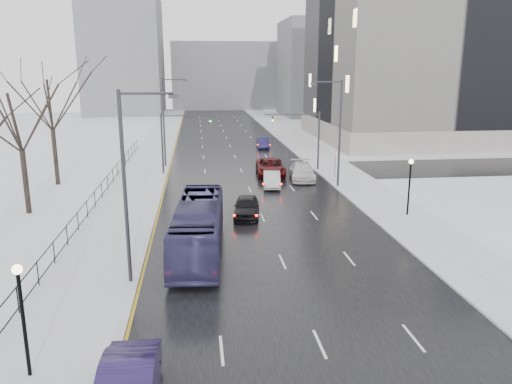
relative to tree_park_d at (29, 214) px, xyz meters
name	(u,v)px	position (x,y,z in m)	size (l,w,h in m)	color
road	(234,154)	(17.80, 26.00, 0.02)	(16.00, 150.00, 0.04)	black
cross_road	(242,172)	(17.80, 14.00, 0.02)	(130.00, 10.00, 0.04)	black
sidewalk_left	(153,155)	(7.30, 26.00, 0.08)	(5.00, 150.00, 0.16)	silver
sidewalk_right	(312,152)	(28.30, 26.00, 0.08)	(5.00, 150.00, 0.16)	silver
park_strip	(77,157)	(-2.20, 26.00, 0.06)	(14.00, 150.00, 0.12)	white
tree_park_d	(29,214)	(0.00, 0.00, 0.00)	(8.75, 8.75, 12.50)	black
tree_park_e	(58,185)	(-0.40, 10.00, 0.00)	(9.45, 9.45, 13.50)	black
iron_fence	(81,216)	(4.80, -4.00, 0.91)	(0.06, 70.00, 1.30)	black
streetlight_r_mid	(338,128)	(25.97, 6.00, 5.62)	(2.95, 0.25, 10.00)	#2D2D33
streetlight_l_near	(129,179)	(9.63, -14.00, 5.62)	(2.95, 0.25, 10.00)	#2D2D33
streetlight_l_far	(166,118)	(9.63, 18.00, 5.62)	(2.95, 0.25, 10.00)	#2D2D33
lamppost_l	(21,305)	(6.80, -22.00, 2.94)	(0.36, 0.36, 4.28)	black
lamppost_r_mid	(410,179)	(28.80, -4.00, 2.94)	(0.36, 0.36, 4.28)	black
mast_signal_right	(309,134)	(25.13, 14.00, 4.11)	(6.10, 0.33, 6.50)	#2D2D33
mast_signal_left	(172,136)	(10.47, 14.00, 4.11)	(6.10, 0.33, 6.50)	#2D2D33
no_uturn_sign	(335,156)	(27.00, 10.00, 2.30)	(0.60, 0.06, 2.70)	#2D2D33
civic_building	(449,67)	(52.80, 38.00, 11.21)	(41.00, 31.00, 24.80)	gray
bldg_far_right	(333,68)	(45.80, 81.00, 11.00)	(24.00, 20.00, 22.00)	slate
bldg_far_left	(124,56)	(-4.20, 91.00, 14.00)	(18.00, 22.00, 28.00)	slate
bldg_far_center	(226,76)	(21.80, 106.00, 9.00)	(30.00, 18.00, 18.00)	slate
bus	(199,227)	(13.00, -9.93, 1.65)	(2.70, 11.54, 3.21)	navy
sedan_center_near	(247,207)	(16.64, -2.70, 0.83)	(1.86, 4.61, 1.57)	black
sedan_right_near	(272,179)	(19.98, 6.75, 0.77)	(1.55, 4.44, 1.46)	#B2B1B6
sedan_right_cross	(270,167)	(20.64, 12.11, 0.90)	(2.85, 6.19, 1.72)	#4C0D0E
sedan_right_far	(302,171)	(23.51, 9.65, 0.88)	(2.36, 5.81, 1.68)	silver
sedan_right_distant	(263,143)	(22.30, 30.71, 0.77)	(1.55, 4.45, 1.47)	#1F184A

